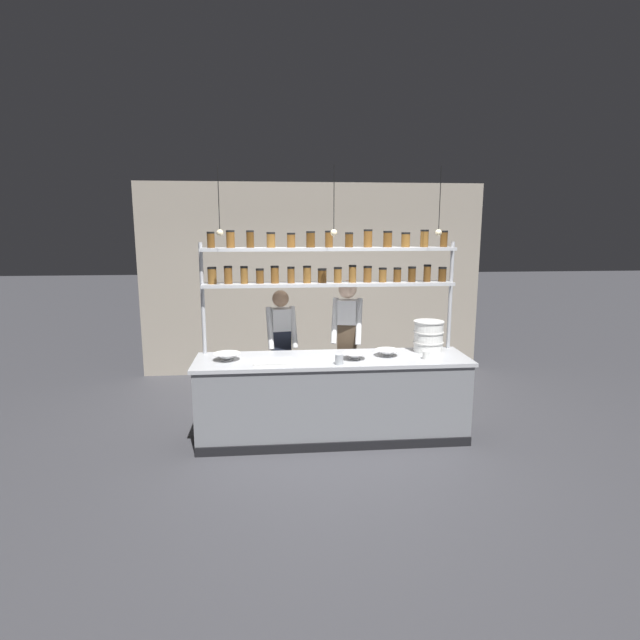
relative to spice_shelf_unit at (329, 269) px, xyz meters
name	(u,v)px	position (x,y,z in m)	size (l,w,h in m)	color
ground_plane	(332,437)	(0.00, -0.33, -1.86)	(40.00, 40.00, 0.00)	#3D3D42
back_wall	(313,280)	(0.00, 2.31, -0.36)	(5.39, 0.12, 3.00)	#9E9384
prep_counter	(332,398)	(0.00, -0.33, -1.40)	(2.99, 0.76, 0.92)	gray
spice_shelf_unit	(329,269)	(0.00, 0.00, 0.00)	(2.87, 0.28, 2.30)	#B7BABF
chef_left	(281,346)	(-0.55, 0.38, -0.96)	(0.39, 0.31, 1.58)	black
chef_center	(347,339)	(0.25, 0.24, -0.87)	(0.41, 0.34, 1.71)	black
container_stack	(428,336)	(1.12, -0.16, -0.76)	(0.34, 0.34, 0.36)	white
cutting_board	(273,362)	(-0.65, -0.47, -0.93)	(0.40, 0.26, 0.02)	silver
prep_bowl_near_left	(227,357)	(-1.14, -0.33, -0.90)	(0.29, 0.29, 0.08)	white
prep_bowl_center_front	(355,356)	(0.23, -0.42, -0.91)	(0.26, 0.26, 0.07)	white
prep_bowl_center_back	(387,353)	(0.61, -0.31, -0.90)	(0.27, 0.27, 0.07)	white
serving_cup_front	(426,355)	(1.00, -0.48, -0.90)	(0.07, 0.07, 0.09)	silver
serving_cup_by_board	(339,359)	(0.04, -0.60, -0.89)	(0.09, 0.09, 0.11)	#B2B7BC
pendant_light_row	(332,229)	(-0.01, -0.33, 0.44)	(2.37, 0.07, 0.72)	black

